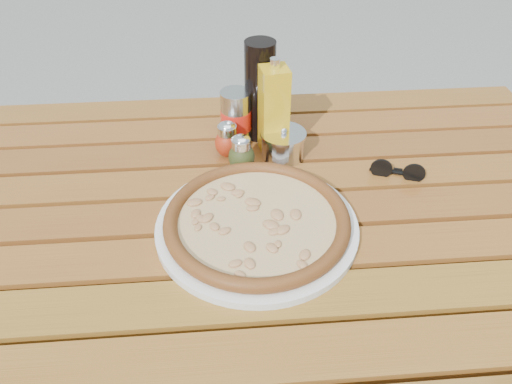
{
  "coord_description": "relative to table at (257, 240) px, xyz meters",
  "views": [
    {
      "loc": [
        -0.06,
        -0.7,
        1.36
      ],
      "look_at": [
        0.0,
        0.02,
        0.78
      ],
      "focal_mm": 35.0,
      "sensor_mm": 36.0,
      "label": 1
    }
  ],
  "objects": [
    {
      "name": "table",
      "position": [
        0.0,
        0.0,
        0.0
      ],
      "size": [
        1.4,
        0.9,
        0.75
      ],
      "color": "#36210C",
      "rests_on": "ground"
    },
    {
      "name": "parmesan_tin",
      "position": [
        0.07,
        0.18,
        0.11
      ],
      "size": [
        0.1,
        0.1,
        0.07
      ],
      "rotation": [
        0.0,
        0.0,
        -0.05
      ],
      "color": "silver",
      "rests_on": "table"
    },
    {
      "name": "olive_oil_cruet",
      "position": [
        0.05,
        0.2,
        0.17
      ],
      "size": [
        0.06,
        0.06,
        0.21
      ],
      "rotation": [
        0.0,
        0.0,
        0.15
      ],
      "color": "gold",
      "rests_on": "table"
    },
    {
      "name": "dark_bottle",
      "position": [
        0.03,
        0.26,
        0.19
      ],
      "size": [
        0.07,
        0.07,
        0.22
      ],
      "primitive_type": "cylinder",
      "rotation": [
        0.0,
        0.0,
        0.05
      ],
      "color": "black",
      "rests_on": "table"
    },
    {
      "name": "plate",
      "position": [
        -0.0,
        -0.05,
        0.08
      ],
      "size": [
        0.42,
        0.42,
        0.01
      ],
      "primitive_type": "cylinder",
      "rotation": [
        0.0,
        0.0,
        -0.19
      ],
      "color": "silver",
      "rests_on": "table"
    },
    {
      "name": "sunglasses",
      "position": [
        0.29,
        0.08,
        0.09
      ],
      "size": [
        0.11,
        0.05,
        0.04
      ],
      "rotation": [
        0.0,
        0.0,
        -0.33
      ],
      "color": "black",
      "rests_on": "table"
    },
    {
      "name": "oregano_shaker",
      "position": [
        -0.02,
        0.14,
        0.11
      ],
      "size": [
        0.07,
        0.07,
        0.08
      ],
      "rotation": [
        0.0,
        0.0,
        0.27
      ],
      "color": "#39421A",
      "rests_on": "table"
    },
    {
      "name": "soda_can",
      "position": [
        -0.03,
        0.24,
        0.13
      ],
      "size": [
        0.07,
        0.07,
        0.12
      ],
      "rotation": [
        0.0,
        0.0,
        0.04
      ],
      "color": "silver",
      "rests_on": "table"
    },
    {
      "name": "pepper_shaker",
      "position": [
        -0.05,
        0.19,
        0.11
      ],
      "size": [
        0.07,
        0.07,
        0.08
      ],
      "rotation": [
        0.0,
        0.0,
        -0.4
      ],
      "color": "#B23014",
      "rests_on": "table"
    },
    {
      "name": "pizza",
      "position": [
        -0.0,
        -0.05,
        0.1
      ],
      "size": [
        0.34,
        0.34,
        0.03
      ],
      "rotation": [
        0.0,
        0.0,
        0.04
      ],
      "color": "beige",
      "rests_on": "plate"
    }
  ]
}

